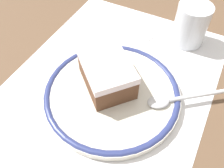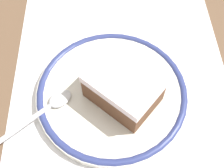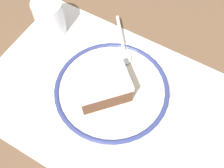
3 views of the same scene
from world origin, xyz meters
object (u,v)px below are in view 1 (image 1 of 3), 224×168
Objects in this scene: plate at (112,93)px; spoon at (173,99)px; cup at (190,27)px; sugar_packet at (146,32)px; napkin at (102,25)px; cake_slice at (109,74)px.

spoon reaches higher than plate.
cup reaches higher than sugar_packet.
sugar_packet is (-0.02, 0.08, -0.03)m from cup.
napkin is (0.16, 0.11, -0.01)m from plate.
spoon is at bearing -73.77° from plate.
plate is 0.18m from sugar_packet.
napkin is (0.13, 0.20, -0.02)m from spoon.
napkin is 2.75× the size of sugar_packet.
cake_slice is (0.01, 0.01, 0.03)m from plate.
cake_slice is 0.20m from cup.
spoon is 1.39× the size of cup.
napkin is at bearing 102.25° from sugar_packet.
plate reaches higher than sugar_packet.
plate is 0.10m from spoon.
cake_slice is at bearing 179.87° from sugar_packet.
napkin is (0.15, 0.10, -0.04)m from cake_slice.
sugar_packet is at bearing 34.79° from spoon.
cup reaches higher than napkin.
sugar_packet is (0.02, -0.10, 0.00)m from napkin.
spoon is 2.26× the size of sugar_packet.
spoon is 0.24m from napkin.
cake_slice is 1.07× the size of spoon.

